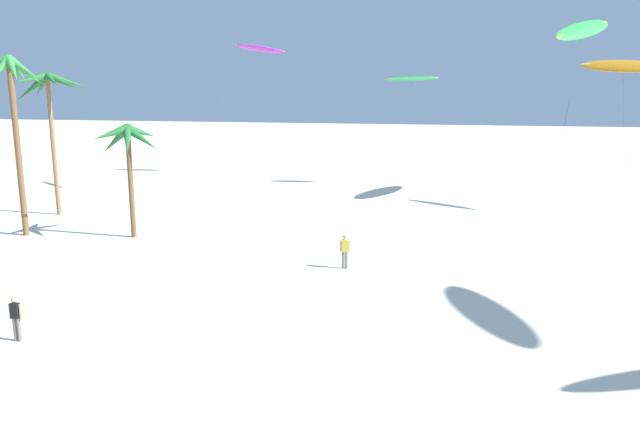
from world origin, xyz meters
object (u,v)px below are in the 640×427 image
object	(u,v)px
person_near_left	(16,317)
flying_kite_5	(583,30)
flying_kite_1	(623,66)
flying_kite_7	(260,49)
flying_kite_0	(412,79)
palm_tree_2	(128,143)
palm_tree_0	(50,90)
palm_tree_1	(11,86)
person_far_watcher	(345,250)

from	to	relation	value
person_near_left	flying_kite_5	bearing A→B (deg)	54.29
flying_kite_1	flying_kite_7	size ratio (longest dim) A/B	0.82
flying_kite_0	flying_kite_7	xyz separation A→B (m)	(-15.20, 4.12, 3.00)
palm_tree_2	flying_kite_5	bearing A→B (deg)	33.35
palm_tree_0	flying_kite_7	size ratio (longest dim) A/B	0.74
palm_tree_1	flying_kite_7	size ratio (longest dim) A/B	0.80
palm_tree_0	flying_kite_5	distance (m)	38.75
flying_kite_0	palm_tree_0	bearing A→B (deg)	-142.21
flying_kite_5	person_far_watcher	bearing A→B (deg)	-122.70
palm_tree_2	person_near_left	bearing A→B (deg)	-75.52
person_near_left	palm_tree_0	bearing A→B (deg)	121.74
flying_kite_0	person_near_left	distance (m)	40.31
palm_tree_1	flying_kite_0	world-z (taller)	palm_tree_1
palm_tree_0	flying_kite_7	world-z (taller)	flying_kite_7
palm_tree_0	flying_kite_0	bearing A→B (deg)	37.79
palm_tree_2	palm_tree_1	bearing A→B (deg)	-171.58
palm_tree_2	flying_kite_1	world-z (taller)	flying_kite_1
palm_tree_0	palm_tree_1	bearing A→B (deg)	-73.24
palm_tree_0	person_far_watcher	distance (m)	24.91
flying_kite_0	person_far_watcher	size ratio (longest dim) A/B	5.77
palm_tree_1	person_near_left	distance (m)	19.22
flying_kite_7	person_near_left	distance (m)	43.77
palm_tree_1	palm_tree_2	distance (m)	7.47
palm_tree_1	flying_kite_0	size ratio (longest dim) A/B	1.08
flying_kite_1	person_near_left	size ratio (longest dim) A/B	6.66
palm_tree_1	person_near_left	world-z (taller)	palm_tree_1
palm_tree_0	person_far_watcher	bearing A→B (deg)	-21.45
palm_tree_1	flying_kite_0	bearing A→B (deg)	48.20
palm_tree_0	person_near_left	distance (m)	24.63
flying_kite_7	flying_kite_5	bearing A→B (deg)	-17.34
person_far_watcher	flying_kite_1	bearing A→B (deg)	47.61
flying_kite_1	flying_kite_5	world-z (taller)	flying_kite_5
flying_kite_7	person_far_watcher	world-z (taller)	flying_kite_7
palm_tree_0	palm_tree_2	bearing A→B (deg)	-30.38
flying_kite_7	palm_tree_0	bearing A→B (deg)	-109.80
palm_tree_2	person_far_watcher	distance (m)	14.88
flying_kite_0	flying_kite_1	bearing A→B (deg)	-31.11
flying_kite_0	person_far_watcher	xyz separation A→B (m)	(-1.09, -26.61, -8.64)
palm_tree_2	person_near_left	size ratio (longest dim) A/B	4.12
palm_tree_0	flying_kite_5	bearing A→B (deg)	20.16
palm_tree_0	flying_kite_1	world-z (taller)	flying_kite_1
flying_kite_5	person_far_watcher	world-z (taller)	flying_kite_5
person_near_left	person_far_watcher	distance (m)	14.87
flying_kite_0	palm_tree_2	bearing A→B (deg)	-122.70
flying_kite_0	flying_kite_5	bearing A→B (deg)	-19.83
flying_kite_1	flying_kite_7	xyz separation A→B (m)	(-30.16, 13.15, 2.33)
flying_kite_5	palm_tree_1	bearing A→B (deg)	-150.79
palm_tree_1	palm_tree_0	bearing A→B (deg)	106.76
palm_tree_0	person_far_watcher	xyz separation A→B (m)	(22.05, -8.66, -7.68)
flying_kite_1	flying_kite_5	distance (m)	5.54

